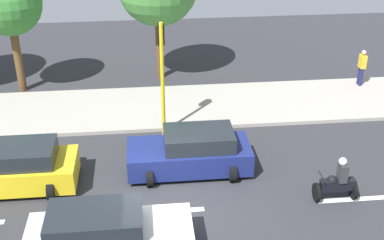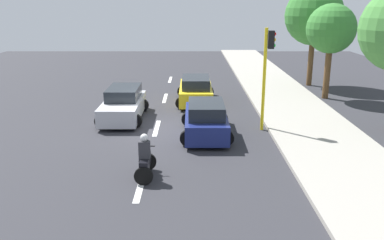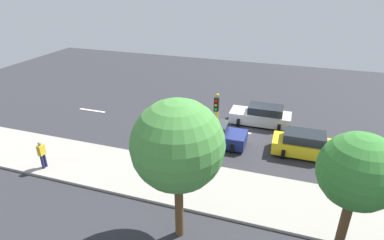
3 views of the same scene
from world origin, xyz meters
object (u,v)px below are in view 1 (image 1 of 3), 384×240
at_px(car_silver, 107,236).
at_px(motorcycle, 337,182).
at_px(street_tree_north, 9,4).
at_px(pedestrian_near_signal, 362,66).
at_px(car_yellow_cab, 10,168).
at_px(car_dark_blue, 191,152).
at_px(traffic_light_corner, 162,64).

distance_m(car_silver, motorcycle, 7.27).
bearing_deg(car_silver, street_tree_north, 21.19).
xyz_separation_m(car_silver, motorcycle, (1.85, -7.04, -0.07)).
bearing_deg(pedestrian_near_signal, street_tree_north, 85.20).
bearing_deg(car_yellow_cab, car_silver, -137.51).
xyz_separation_m(car_yellow_cab, street_tree_north, (7.75, 1.12, 3.31)).
height_order(car_silver, pedestrian_near_signal, pedestrian_near_signal).
relative_size(car_dark_blue, street_tree_north, 0.76).
relative_size(pedestrian_near_signal, street_tree_north, 0.31).
xyz_separation_m(car_silver, traffic_light_corner, (6.60, -1.86, 2.22)).
relative_size(car_dark_blue, pedestrian_near_signal, 2.46).
relative_size(motorcycle, traffic_light_corner, 0.34).
bearing_deg(pedestrian_near_signal, car_silver, 131.99).
height_order(car_silver, motorcycle, motorcycle).
bearing_deg(car_dark_blue, pedestrian_near_signal, -54.40).
relative_size(car_silver, street_tree_north, 0.81).
relative_size(car_silver, car_yellow_cab, 1.00).
xyz_separation_m(car_dark_blue, motorcycle, (-2.11, -4.37, -0.07)).
distance_m(car_dark_blue, street_tree_north, 10.72).
relative_size(pedestrian_near_signal, traffic_light_corner, 0.38).
bearing_deg(car_silver, traffic_light_corner, -15.75).
bearing_deg(car_yellow_cab, pedestrian_near_signal, -65.89).
height_order(motorcycle, street_tree_north, street_tree_north).
distance_m(traffic_light_corner, street_tree_north, 7.91).
height_order(motorcycle, pedestrian_near_signal, pedestrian_near_signal).
xyz_separation_m(motorcycle, pedestrian_near_signal, (8.17, -4.09, 0.42)).
height_order(car_dark_blue, motorcycle, motorcycle).
relative_size(car_yellow_cab, traffic_light_corner, 0.98).
height_order(pedestrian_near_signal, traffic_light_corner, traffic_light_corner).
bearing_deg(traffic_light_corner, pedestrian_near_signal, -69.76).
bearing_deg(pedestrian_near_signal, motorcycle, 153.40).
bearing_deg(car_silver, car_yellow_cab, 42.49).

